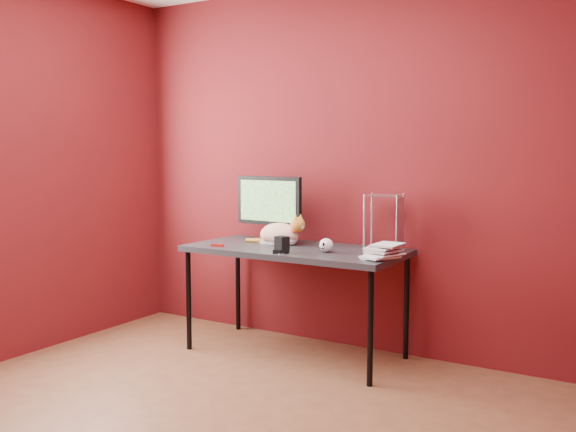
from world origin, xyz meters
The scene contains 11 objects.
room centered at (0.00, 0.00, 1.45)m, with size 3.52×3.52×2.61m.
desk centered at (-0.15, 1.37, 0.70)m, with size 1.50×0.70×0.75m.
monitor centered at (-0.46, 1.52, 1.02)m, with size 0.55×0.19×0.48m.
cat centered at (-0.32, 1.45, 0.83)m, with size 0.48×0.22×0.22m.
skull_mug centered at (0.13, 1.29, 0.80)m, with size 0.09×0.10×0.09m.
speaker centered at (-0.10, 1.12, 0.80)m, with size 0.10×0.09×0.11m.
book_stack centered at (0.48, 1.28, 1.29)m, with size 0.24×0.26×1.08m.
wire_rack centered at (0.42, 1.57, 0.94)m, with size 0.24×0.21×0.38m.
pocket_knife centered at (-0.63, 1.13, 0.76)m, with size 0.09×0.02×0.02m, color maroon.
black_gadget centered at (-0.11, 1.08, 0.76)m, with size 0.05×0.03×0.03m, color black.
washer centered at (-0.08, 1.08, 0.75)m, with size 0.04×0.04×0.00m, color #AFB0B4.
Camera 1 is at (2.07, -2.38, 1.41)m, focal length 40.00 mm.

